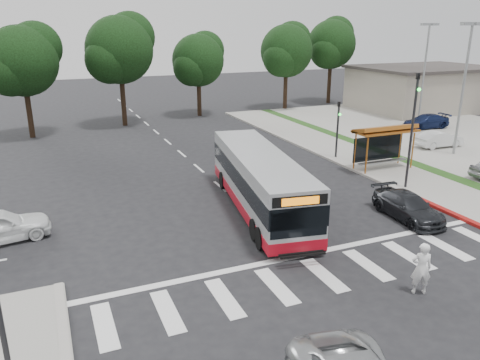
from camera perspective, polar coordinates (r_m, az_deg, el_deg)
ground at (r=22.00m, az=3.14°, el=-5.52°), size 140.00×140.00×0.00m
sidewalk_east at (r=33.96m, az=14.00°, el=2.70°), size 4.00×40.00×0.12m
curb_east at (r=32.82m, az=11.19°, el=2.39°), size 0.30×40.00×0.15m
curb_east_red at (r=25.62m, az=23.67°, el=-3.40°), size 0.32×6.00×0.15m
parking_lot at (r=43.41m, az=25.29°, el=4.80°), size 18.00×36.00×0.10m
commercial_building at (r=56.25m, az=21.45°, el=10.24°), size 14.00×10.00×4.40m
building_roof_cap at (r=56.02m, az=21.73°, el=12.61°), size 14.60×10.60×0.30m
crosswalk_ladder at (r=18.12m, az=10.21°, el=-11.31°), size 18.00×2.60×0.01m
bus_shelter at (r=31.11m, az=17.19°, el=5.37°), size 4.20×1.60×2.86m
traffic_signal_ne_tall at (r=27.39m, az=20.34°, el=6.65°), size 0.18×0.37×6.50m
traffic_signal_ne_short at (r=32.99m, az=11.85°, el=6.73°), size 0.18×0.37×4.00m
lot_light_front at (r=36.23m, az=25.80°, el=11.83°), size 1.90×0.35×9.01m
lot_light_mid at (r=47.46m, az=21.69°, el=13.47°), size 1.90×0.35×9.01m
tree_ne_a at (r=52.51m, az=5.73°, el=15.49°), size 6.16×5.74×9.30m
tree_ne_b at (r=57.81m, az=11.12°, el=16.03°), size 6.16×5.74×10.02m
tree_north_a at (r=44.70m, az=-14.42°, el=15.24°), size 6.60×6.15×10.17m
tree_north_b at (r=48.58m, az=-5.07°, el=14.43°), size 5.72×5.33×8.43m
tree_north_c at (r=42.19m, az=-24.94°, el=13.15°), size 6.16×5.74×9.30m
transit_bus at (r=23.30m, az=2.42°, el=-0.29°), size 4.27×11.50×2.91m
pedestrian at (r=17.47m, az=21.23°, el=-10.01°), size 0.82×0.71×1.91m
dark_sedan at (r=23.90m, az=19.79°, el=-3.06°), size 1.95×4.29×1.22m
parked_car_1 at (r=38.60m, az=23.11°, el=4.61°), size 3.75×1.39×1.22m
parked_car_3 at (r=45.38m, az=21.71°, el=6.66°), size 4.42×2.05×1.25m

